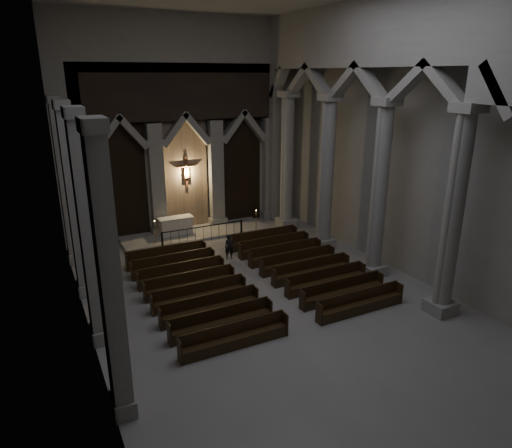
# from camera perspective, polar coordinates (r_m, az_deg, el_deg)

# --- Properties ---
(room) EXTENTS (24.00, 24.10, 12.00)m
(room) POSITION_cam_1_polar(r_m,az_deg,el_deg) (15.82, 4.50, 13.36)
(room) COLOR gray
(room) RESTS_ON ground
(sanctuary_wall) EXTENTS (14.00, 0.77, 12.00)m
(sanctuary_wall) POSITION_cam_1_polar(r_m,az_deg,el_deg) (26.43, -8.92, 13.01)
(sanctuary_wall) COLOR #9E9C94
(sanctuary_wall) RESTS_ON ground
(right_arcade) EXTENTS (1.00, 24.00, 12.00)m
(right_arcade) POSITION_cam_1_polar(r_m,az_deg,el_deg) (20.19, 16.39, 14.40)
(right_arcade) COLOR #9E9C94
(right_arcade) RESTS_ON ground
(left_pilasters) EXTENTS (0.60, 13.00, 8.03)m
(left_pilasters) POSITION_cam_1_polar(r_m,az_deg,el_deg) (17.78, -21.09, 0.57)
(left_pilasters) COLOR #9E9C94
(left_pilasters) RESTS_ON ground
(sanctuary_step) EXTENTS (8.50, 2.60, 0.15)m
(sanctuary_step) POSITION_cam_1_polar(r_m,az_deg,el_deg) (26.94, -7.62, -1.11)
(sanctuary_step) COLOR #9E9C94
(sanctuary_step) RESTS_ON ground
(altar) EXTENTS (1.97, 0.79, 1.00)m
(altar) POSITION_cam_1_polar(r_m,az_deg,el_deg) (26.57, -9.99, -0.19)
(altar) COLOR beige
(altar) RESTS_ON sanctuary_step
(altar_rail) EXTENTS (4.76, 0.09, 0.93)m
(altar_rail) POSITION_cam_1_polar(r_m,az_deg,el_deg) (25.50, -6.61, -0.89)
(altar_rail) COLOR black
(altar_rail) RESTS_ON ground
(candle_stand_left) EXTENTS (0.24, 0.24, 1.45)m
(candle_stand_left) POSITION_cam_1_polar(r_m,az_deg,el_deg) (25.42, -12.41, -1.82)
(candle_stand_left) COLOR #AA8534
(candle_stand_left) RESTS_ON ground
(candle_stand_right) EXTENTS (0.25, 0.25, 1.49)m
(candle_stand_right) POSITION_cam_1_polar(r_m,az_deg,el_deg) (26.53, 0.01, -0.49)
(candle_stand_right) COLOR #AA8534
(candle_stand_right) RESTS_ON ground
(pews) EXTENTS (9.37, 8.58, 0.89)m
(pews) POSITION_cam_1_polar(r_m,az_deg,el_deg) (20.35, -0.44, -6.88)
(pews) COLOR black
(pews) RESTS_ON ground
(worshipper) EXTENTS (0.53, 0.42, 1.27)m
(worshipper) POSITION_cam_1_polar(r_m,az_deg,el_deg) (23.04, -3.36, -2.89)
(worshipper) COLOR black
(worshipper) RESTS_ON ground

